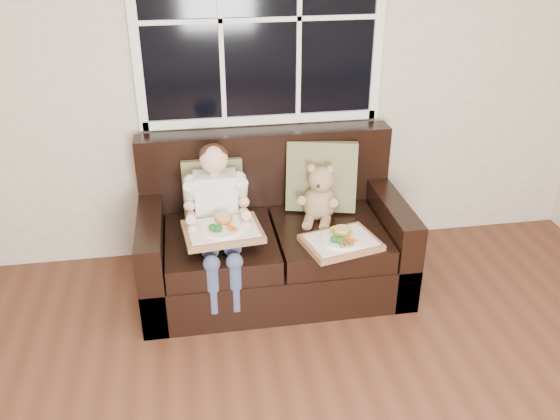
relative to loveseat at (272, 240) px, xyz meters
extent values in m
cube|color=beige|center=(0.12, 0.48, 1.04)|extent=(4.50, 0.02, 2.70)
cube|color=black|center=(0.00, 0.47, 1.34)|extent=(1.50, 0.02, 1.25)
cube|color=white|center=(0.00, 0.45, 0.69)|extent=(1.58, 0.04, 0.06)
cube|color=white|center=(-0.78, 0.45, 1.34)|extent=(0.06, 0.04, 1.37)
cube|color=white|center=(0.78, 0.45, 1.34)|extent=(0.06, 0.04, 1.37)
cube|color=white|center=(0.00, 0.45, 1.34)|extent=(1.50, 0.03, 0.03)
cube|color=black|center=(0.00, -0.07, -0.16)|extent=(1.70, 0.90, 0.30)
cube|color=black|center=(-0.78, -0.07, -0.01)|extent=(0.15, 0.90, 0.60)
cube|color=black|center=(0.78, -0.07, -0.01)|extent=(0.15, 0.90, 0.60)
cube|color=black|center=(0.00, 0.31, 0.32)|extent=(1.70, 0.18, 0.66)
cube|color=black|center=(-0.35, -0.15, 0.07)|extent=(0.68, 0.72, 0.15)
cube|color=black|center=(0.35, -0.15, 0.07)|extent=(0.68, 0.72, 0.15)
cube|color=olive|center=(-0.37, 0.15, 0.34)|extent=(0.39, 0.18, 0.40)
cube|color=olive|center=(0.36, 0.15, 0.37)|extent=(0.50, 0.32, 0.48)
cube|color=white|center=(-0.36, -0.02, 0.33)|extent=(0.26, 0.16, 0.37)
sphere|color=#EBAF90|center=(-0.36, -0.03, 0.62)|extent=(0.17, 0.17, 0.17)
ellipsoid|color=#351C11|center=(-0.36, -0.01, 0.64)|extent=(0.17, 0.17, 0.12)
cylinder|color=#374061|center=(-0.42, -0.22, 0.19)|extent=(0.10, 0.32, 0.10)
cylinder|color=#374061|center=(-0.29, -0.22, 0.19)|extent=(0.10, 0.32, 0.10)
cylinder|color=#374061|center=(-0.42, -0.48, -0.01)|extent=(0.09, 0.09, 0.30)
cylinder|color=#374061|center=(-0.29, -0.48, -0.01)|extent=(0.09, 0.09, 0.30)
cylinder|color=#EBAF90|center=(-0.51, -0.14, 0.37)|extent=(0.07, 0.32, 0.25)
cylinder|color=#EBAF90|center=(-0.20, -0.14, 0.37)|extent=(0.07, 0.32, 0.25)
ellipsoid|color=tan|center=(0.32, 0.01, 0.24)|extent=(0.28, 0.26, 0.24)
sphere|color=tan|center=(0.32, 0.00, 0.42)|extent=(0.22, 0.22, 0.17)
sphere|color=tan|center=(0.26, 0.00, 0.49)|extent=(0.06, 0.06, 0.06)
sphere|color=tan|center=(0.38, 0.00, 0.49)|extent=(0.06, 0.06, 0.06)
sphere|color=tan|center=(0.32, -0.07, 0.40)|extent=(0.06, 0.06, 0.06)
sphere|color=black|center=(0.32, -0.09, 0.42)|extent=(0.03, 0.03, 0.03)
cylinder|color=tan|center=(0.26, -0.11, 0.17)|extent=(0.10, 0.14, 0.06)
cylinder|color=tan|center=(0.37, -0.11, 0.17)|extent=(0.10, 0.14, 0.06)
cube|color=#9B6E46|center=(-0.34, -0.28, 0.25)|extent=(0.49, 0.39, 0.04)
cube|color=silver|center=(-0.34, -0.28, 0.28)|extent=(0.43, 0.33, 0.01)
cylinder|color=white|center=(-0.34, -0.29, 0.29)|extent=(0.26, 0.26, 0.02)
imported|color=orange|center=(-0.33, -0.24, 0.31)|extent=(0.12, 0.12, 0.03)
cylinder|color=#CEBD70|center=(-0.33, -0.24, 0.32)|extent=(0.10, 0.10, 0.02)
ellipsoid|color=#226C23|center=(-0.40, -0.33, 0.32)|extent=(0.05, 0.05, 0.04)
ellipsoid|color=#226C23|center=(-0.37, -0.35, 0.32)|extent=(0.05, 0.05, 0.04)
cylinder|color=orange|center=(-0.29, -0.34, 0.31)|extent=(0.05, 0.07, 0.02)
cube|color=#9B6E46|center=(0.37, -0.36, 0.16)|extent=(0.50, 0.43, 0.04)
cube|color=silver|center=(0.37, -0.36, 0.18)|extent=(0.44, 0.36, 0.01)
cylinder|color=white|center=(0.37, -0.38, 0.19)|extent=(0.25, 0.25, 0.02)
imported|color=yellow|center=(0.38, -0.33, 0.21)|extent=(0.15, 0.15, 0.03)
cylinder|color=#CEBD70|center=(0.38, -0.33, 0.22)|extent=(0.09, 0.09, 0.02)
ellipsoid|color=#226C23|center=(0.31, -0.42, 0.22)|extent=(0.05, 0.05, 0.04)
ellipsoid|color=#226C23|center=(0.34, -0.43, 0.22)|extent=(0.05, 0.05, 0.04)
cylinder|color=orange|center=(0.41, -0.42, 0.21)|extent=(0.05, 0.07, 0.02)
cylinder|color=brown|center=(0.37, -0.44, 0.21)|extent=(0.03, 0.09, 0.02)
camera|label=1|loc=(-0.50, -3.36, 1.99)|focal=38.00mm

